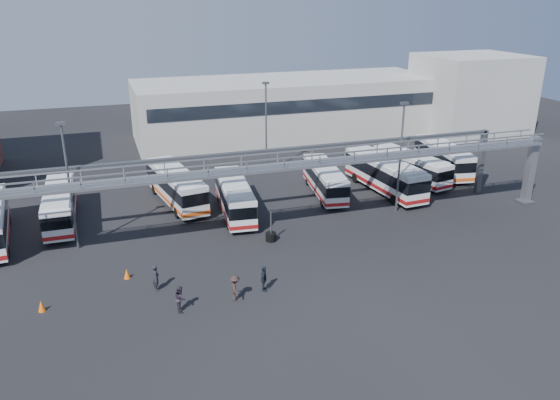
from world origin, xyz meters
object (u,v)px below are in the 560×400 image
object	(u,v)px
pedestrian_a	(156,278)
tire_stack	(271,236)
bus_8	(411,166)
light_pole_mid	(401,152)
cone_right	(127,274)
pedestrian_d	(264,279)
bus_6	(325,179)
bus_3	(176,185)
bus_4	(235,196)
pedestrian_c	(235,288)
cone_left	(41,306)
bus_7	(385,174)
bus_1	(60,205)
light_pole_back	(266,123)
light_pole_left	(69,180)
bus_9	(443,157)
pedestrian_b	(180,298)

from	to	relation	value
pedestrian_a	tire_stack	xyz separation A→B (m)	(9.80, 5.10, -0.51)
bus_8	light_pole_mid	bearing A→B (deg)	-139.84
pedestrian_a	cone_right	distance (m)	3.01
pedestrian_d	tire_stack	bearing A→B (deg)	1.83
bus_6	bus_3	bearing A→B (deg)	179.91
cone_right	tire_stack	distance (m)	11.96
bus_4	pedestrian_a	size ratio (longest dim) A/B	5.67
pedestrian_c	cone_left	size ratio (longest dim) A/B	2.41
bus_7	tire_stack	size ratio (longest dim) A/B	4.61
bus_1	bus_8	world-z (taller)	bus_1
light_pole_back	bus_7	xyz separation A→B (m)	(9.55, -9.77, -3.79)
pedestrian_c	light_pole_mid	bearing A→B (deg)	-59.08
light_pole_left	cone_right	size ratio (longest dim) A/B	13.90
light_pole_back	bus_8	bearing A→B (deg)	-28.47
bus_4	bus_3	bearing A→B (deg)	142.40
light_pole_mid	pedestrian_a	size ratio (longest dim) A/B	5.44
bus_7	pedestrian_a	bearing A→B (deg)	-156.60
bus_3	pedestrian_c	size ratio (longest dim) A/B	6.36
pedestrian_d	cone_right	size ratio (longest dim) A/B	2.45
bus_7	light_pole_mid	bearing A→B (deg)	-110.91
bus_6	bus_1	bearing A→B (deg)	-172.58
bus_6	pedestrian_c	bearing A→B (deg)	-119.91
bus_1	bus_8	xyz separation A→B (m)	(35.34, 0.57, -0.04)
light_pole_back	bus_7	distance (m)	14.18
bus_6	tire_stack	bearing A→B (deg)	-125.05
light_pole_left	cone_left	size ratio (longest dim) A/B	13.68
cone_right	tire_stack	size ratio (longest dim) A/B	0.29
bus_6	bus_8	world-z (taller)	bus_8
cone_left	cone_right	distance (m)	6.09
light_pole_mid	bus_6	world-z (taller)	light_pole_mid
light_pole_mid	bus_1	size ratio (longest dim) A/B	0.98
bus_6	bus_7	distance (m)	6.21
pedestrian_d	bus_9	bearing A→B (deg)	-31.91
bus_6	pedestrian_b	distance (m)	24.21
bus_7	bus_8	size ratio (longest dim) A/B	1.13
light_pole_back	pedestrian_a	world-z (taller)	light_pole_back
bus_1	pedestrian_a	distance (m)	15.93
bus_1	bus_4	distance (m)	15.28
light_pole_left	bus_9	distance (m)	40.09
pedestrian_b	bus_7	bearing A→B (deg)	-52.28
pedestrian_a	tire_stack	world-z (taller)	tire_stack
light_pole_mid	light_pole_back	bearing A→B (deg)	118.07
light_pole_mid	bus_1	bearing A→B (deg)	166.85
bus_4	bus_6	xyz separation A→B (m)	(9.82, 2.20, -0.08)
pedestrian_c	tire_stack	distance (m)	9.56
light_pole_left	cone_right	distance (m)	8.91
bus_6	bus_9	size ratio (longest dim) A/B	0.93
bus_3	bus_7	world-z (taller)	bus_7
light_pole_back	pedestrian_c	xyz separation A→B (m)	(-10.04, -25.61, -4.83)
light_pole_back	bus_1	world-z (taller)	light_pole_back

